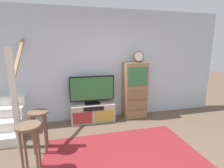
% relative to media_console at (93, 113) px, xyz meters
% --- Properties ---
extents(back_wall, '(6.40, 0.12, 2.70)m').
position_rel_media_console_xyz_m(back_wall, '(0.30, 0.27, 1.13)').
color(back_wall, silver).
rests_on(back_wall, ground_plane).
extents(area_rug, '(2.60, 1.80, 0.01)m').
position_rel_media_console_xyz_m(area_rug, '(0.30, -1.59, -0.22)').
color(area_rug, maroon).
rests_on(area_rug, ground_plane).
extents(media_console, '(1.05, 0.38, 0.45)m').
position_rel_media_console_xyz_m(media_console, '(0.00, 0.00, 0.00)').
color(media_console, '#BCB29E').
rests_on(media_console, ground_plane).
extents(television, '(1.07, 0.22, 0.68)m').
position_rel_media_console_xyz_m(television, '(0.00, 0.02, 0.59)').
color(television, black).
rests_on(television, media_console).
extents(side_cabinet, '(0.58, 0.38, 1.43)m').
position_rel_media_console_xyz_m(side_cabinet, '(1.09, 0.01, 0.49)').
color(side_cabinet, '#93704C').
rests_on(side_cabinet, ground_plane).
extents(desk_clock, '(0.26, 0.08, 0.28)m').
position_rel_media_console_xyz_m(desk_clock, '(1.15, -0.00, 1.35)').
color(desk_clock, '#4C3823').
rests_on(desk_clock, side_cabinet).
extents(staircase, '(1.00, 1.36, 2.20)m').
position_rel_media_console_xyz_m(staircase, '(-1.94, 0.01, 0.15)').
color(staircase, silver).
rests_on(staircase, ground_plane).
extents(bar_stool_near, '(0.34, 0.34, 0.75)m').
position_rel_media_console_xyz_m(bar_stool_near, '(-1.10, -1.54, 0.33)').
color(bar_stool_near, brown).
rests_on(bar_stool_near, ground_plane).
extents(bar_stool_far, '(0.34, 0.34, 0.74)m').
position_rel_media_console_xyz_m(bar_stool_far, '(-1.05, -0.99, 0.32)').
color(bar_stool_far, brown).
rests_on(bar_stool_far, ground_plane).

